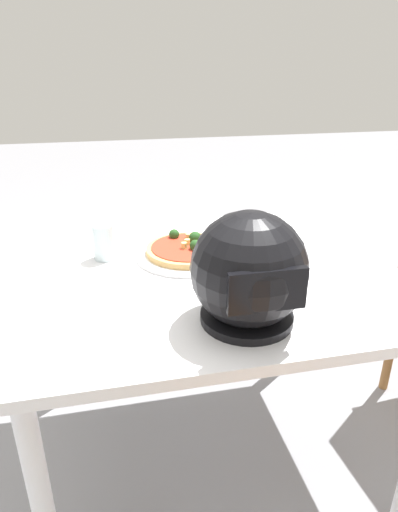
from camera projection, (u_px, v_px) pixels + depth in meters
ground_plane at (208, 448)px, 1.61m from camera, size 14.00×14.00×0.00m
dining_table at (210, 292)px, 1.35m from camera, size 1.10×0.95×0.73m
pizza_plate at (188, 254)px, 1.40m from camera, size 0.33×0.33×0.01m
pizza at (189, 248)px, 1.40m from camera, size 0.27×0.27×0.05m
motorcycle_helmet at (249, 272)px, 1.00m from camera, size 0.27×0.27×0.27m
drinking_glass at (104, 242)px, 1.37m from camera, size 0.07×0.07×0.11m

